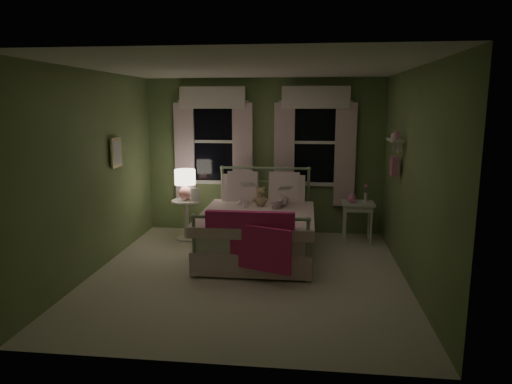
# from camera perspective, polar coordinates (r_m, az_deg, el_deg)

# --- Properties ---
(room_shell) EXTENTS (4.20, 4.20, 4.20)m
(room_shell) POSITION_cam_1_polar(r_m,az_deg,el_deg) (5.67, -1.09, 2.10)
(room_shell) COLOR silver
(room_shell) RESTS_ON ground
(bed) EXTENTS (1.58, 2.04, 1.18)m
(bed) POSITION_cam_1_polar(r_m,az_deg,el_deg) (6.66, 0.34, -4.65)
(bed) COLOR white
(bed) RESTS_ON ground
(pink_throw) EXTENTS (1.10, 0.41, 0.71)m
(pink_throw) POSITION_cam_1_polar(r_m,az_deg,el_deg) (5.61, -0.79, -5.21)
(pink_throw) COLOR #DB2A7C
(pink_throw) RESTS_ON bed
(child_left) EXTENTS (0.29, 0.22, 0.71)m
(child_left) POSITION_cam_1_polar(r_m,az_deg,el_deg) (6.98, -1.57, 0.64)
(child_left) COLOR #F7D1DD
(child_left) RESTS_ON bed
(child_right) EXTENTS (0.40, 0.33, 0.74)m
(child_right) POSITION_cam_1_polar(r_m,az_deg,el_deg) (6.92, 3.03, 0.65)
(child_right) COLOR #F7D1DD
(child_right) RESTS_ON bed
(book_left) EXTENTS (0.20, 0.12, 0.26)m
(book_left) POSITION_cam_1_polar(r_m,az_deg,el_deg) (6.73, -1.87, 0.57)
(book_left) COLOR beige
(book_left) RESTS_ON child_left
(book_right) EXTENTS (0.22, 0.16, 0.26)m
(book_right) POSITION_cam_1_polar(r_m,az_deg,el_deg) (6.68, 2.90, 0.11)
(book_right) COLOR beige
(book_right) RESTS_ON child_right
(teddy_bear) EXTENTS (0.23, 0.18, 0.31)m
(teddy_bear) POSITION_cam_1_polar(r_m,az_deg,el_deg) (6.81, 0.58, -0.76)
(teddy_bear) COLOR tan
(teddy_bear) RESTS_ON bed
(nightstand_left) EXTENTS (0.46, 0.46, 0.65)m
(nightstand_left) POSITION_cam_1_polar(r_m,az_deg,el_deg) (7.48, -8.73, -2.76)
(nightstand_left) COLOR white
(nightstand_left) RESTS_ON ground
(table_lamp) EXTENTS (0.33, 0.33, 0.49)m
(table_lamp) POSITION_cam_1_polar(r_m,az_deg,el_deg) (7.37, -8.85, 1.29)
(table_lamp) COLOR #DC8882
(table_lamp) RESTS_ON nightstand_left
(book_nightstand) EXTENTS (0.22, 0.26, 0.02)m
(book_nightstand) POSITION_cam_1_polar(r_m,az_deg,el_deg) (7.32, -8.19, -1.12)
(book_nightstand) COLOR beige
(book_nightstand) RESTS_ON nightstand_left
(nightstand_right) EXTENTS (0.50, 0.40, 0.64)m
(nightstand_right) POSITION_cam_1_polar(r_m,az_deg,el_deg) (7.40, 12.60, -2.00)
(nightstand_right) COLOR white
(nightstand_right) RESTS_ON ground
(pink_toy) EXTENTS (0.14, 0.18, 0.14)m
(pink_toy) POSITION_cam_1_polar(r_m,az_deg,el_deg) (7.36, 11.88, -0.79)
(pink_toy) COLOR pink
(pink_toy) RESTS_ON nightstand_right
(bud_vase) EXTENTS (0.06, 0.06, 0.28)m
(bud_vase) POSITION_cam_1_polar(r_m,az_deg,el_deg) (7.42, 13.56, -0.12)
(bud_vase) COLOR white
(bud_vase) RESTS_ON nightstand_right
(window_left) EXTENTS (1.34, 0.13, 1.96)m
(window_left) POSITION_cam_1_polar(r_m,az_deg,el_deg) (7.77, -5.36, 6.81)
(window_left) COLOR black
(window_left) RESTS_ON room_shell
(window_right) EXTENTS (1.34, 0.13, 1.96)m
(window_right) POSITION_cam_1_polar(r_m,az_deg,el_deg) (7.61, 7.36, 6.69)
(window_right) COLOR black
(window_right) RESTS_ON room_shell
(wall_shelf) EXTENTS (0.15, 0.50, 0.60)m
(wall_shelf) POSITION_cam_1_polar(r_m,az_deg,el_deg) (6.40, 16.94, 4.65)
(wall_shelf) COLOR white
(wall_shelf) RESTS_ON room_shell
(framed_picture) EXTENTS (0.03, 0.32, 0.42)m
(framed_picture) POSITION_cam_1_polar(r_m,az_deg,el_deg) (6.75, -17.06, 4.74)
(framed_picture) COLOR beige
(framed_picture) RESTS_ON room_shell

